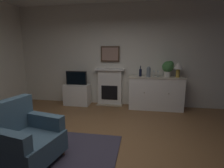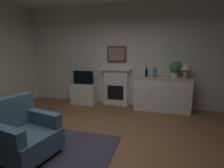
{
  "view_description": "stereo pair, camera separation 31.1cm",
  "coord_description": "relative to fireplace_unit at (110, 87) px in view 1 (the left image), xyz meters",
  "views": [
    {
      "loc": [
        0.68,
        -2.44,
        1.61
      ],
      "look_at": [
        0.16,
        0.66,
        1.0
      ],
      "focal_mm": 27.45,
      "sensor_mm": 36.0,
      "label": 1
    },
    {
      "loc": [
        0.98,
        -2.38,
        1.61
      ],
      "look_at": [
        0.16,
        0.66,
        1.0
      ],
      "focal_mm": 27.45,
      "sensor_mm": 36.0,
      "label": 2
    }
  ],
  "objects": [
    {
      "name": "wine_glass_center",
      "position": [
        1.36,
        -0.18,
        0.49
      ],
      "size": [
        0.07,
        0.07,
        0.16
      ],
      "color": "silver",
      "rests_on": "sideboard_cabinet"
    },
    {
      "name": "vase_decorative",
      "position": [
        1.11,
        -0.23,
        0.51
      ],
      "size": [
        0.11,
        0.11,
        0.28
      ],
      "color": "slate",
      "rests_on": "sideboard_cabinet"
    },
    {
      "name": "fireplace_unit",
      "position": [
        0.0,
        0.0,
        0.0
      ],
      "size": [
        0.87,
        0.3,
        1.1
      ],
      "color": "white",
      "rests_on": "ground_plane"
    },
    {
      "name": "potted_plant_small",
      "position": [
        1.63,
        -0.13,
        0.63
      ],
      "size": [
        0.3,
        0.3,
        0.43
      ],
      "color": "beige",
      "rests_on": "sideboard_cabinet"
    },
    {
      "name": "tv_set",
      "position": [
        -0.97,
        -0.19,
        0.27
      ],
      "size": [
        0.62,
        0.07,
        0.4
      ],
      "color": "black",
      "rests_on": "tv_cabinet"
    },
    {
      "name": "table_lamp",
      "position": [
        1.88,
        -0.18,
        0.65
      ],
      "size": [
        0.26,
        0.26,
        0.4
      ],
      "color": "#B79338",
      "rests_on": "sideboard_cabinet"
    },
    {
      "name": "wall_rear",
      "position": [
        0.21,
        0.13,
        0.92
      ],
      "size": [
        6.22,
        0.06,
        2.93
      ],
      "primitive_type": "cube",
      "color": "silver",
      "rests_on": "ground_plane"
    },
    {
      "name": "framed_picture",
      "position": [
        0.0,
        0.05,
        0.97
      ],
      "size": [
        0.55,
        0.04,
        0.45
      ],
      "color": "#473323"
    },
    {
      "name": "armchair",
      "position": [
        -0.73,
        -2.92,
        -0.17
      ],
      "size": [
        0.94,
        0.9,
        0.92
      ],
      "color": "#3F596B",
      "rests_on": "ground_plane"
    },
    {
      "name": "area_rug",
      "position": [
        -0.57,
        -2.9,
        -0.54
      ],
      "size": [
        2.29,
        1.9,
        0.02
      ],
      "primitive_type": "cube",
      "color": "#383342",
      "rests_on": "ground_plane"
    },
    {
      "name": "sideboard_cabinet",
      "position": [
        1.33,
        -0.18,
        -0.09
      ],
      "size": [
        1.48,
        0.49,
        0.92
      ],
      "color": "white",
      "rests_on": "ground_plane"
    },
    {
      "name": "wine_bottle",
      "position": [
        0.89,
        -0.19,
        0.48
      ],
      "size": [
        0.08,
        0.08,
        0.29
      ],
      "color": "black",
      "rests_on": "sideboard_cabinet"
    },
    {
      "name": "wine_glass_left",
      "position": [
        1.25,
        -0.21,
        0.49
      ],
      "size": [
        0.07,
        0.07,
        0.16
      ],
      "color": "silver",
      "rests_on": "sideboard_cabinet"
    },
    {
      "name": "ground_plane",
      "position": [
        0.21,
        -2.5,
        -0.6
      ],
      "size": [
        6.22,
        5.32,
        0.1
      ],
      "primitive_type": "cube",
      "color": "brown",
      "rests_on": "ground"
    },
    {
      "name": "tv_cabinet",
      "position": [
        -0.97,
        -0.16,
        -0.24
      ],
      "size": [
        0.75,
        0.42,
        0.62
      ],
      "color": "white",
      "rests_on": "ground_plane"
    }
  ]
}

